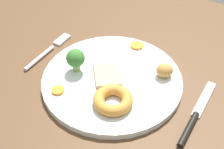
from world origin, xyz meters
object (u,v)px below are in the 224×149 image
roast_potato_left (165,70)px  carrot_coin_back (137,45)px  broccoli_floret (76,59)px  yorkshire_pudding (113,100)px  knife (194,117)px  carrot_coin_front (58,90)px  fork (49,50)px  meat_slice_main (107,75)px  dinner_plate (112,80)px

roast_potato_left → carrot_coin_back: bearing=148.1°
roast_potato_left → broccoli_floret: size_ratio=0.67×
yorkshire_pudding → knife: (14.53, 5.70, -2.05)cm
carrot_coin_front → fork: 14.98cm
carrot_coin_front → carrot_coin_back: (6.76, 20.99, -0.04)cm
meat_slice_main → carrot_coin_back: meat_slice_main is taller
dinner_plate → fork: bearing=175.2°
meat_slice_main → yorkshire_pudding: yorkshire_pudding is taller
carrot_coin_back → broccoli_floret: size_ratio=0.57×
yorkshire_pudding → carrot_coin_back: bearing=103.6°
yorkshire_pudding → roast_potato_left: (5.12, 12.33, 0.40)cm
meat_slice_main → dinner_plate: bearing=2.8°
roast_potato_left → carrot_coin_back: roast_potato_left is taller
yorkshire_pudding → roast_potato_left: bearing=67.5°
carrot_coin_front → yorkshire_pudding: bearing=13.7°
yorkshire_pudding → fork: yorkshire_pudding is taller
yorkshire_pudding → fork: 23.32cm
yorkshire_pudding → broccoli_floret: (-11.68, 4.39, 2.03)cm
broccoli_floret → knife: broccoli_floret is taller
carrot_coin_front → knife: carrot_coin_front is taller
roast_potato_left → broccoli_floret: (-16.80, -7.94, 1.63)cm
roast_potato_left → carrot_coin_front: roast_potato_left is taller
carrot_coin_front → carrot_coin_back: bearing=72.2°
carrot_coin_back → broccoli_floret: (-7.27, -13.88, 2.90)cm
carrot_coin_back → broccoli_floret: 15.93cm
dinner_plate → knife: bearing=-1.3°
dinner_plate → carrot_coin_front: (-7.31, -8.83, 0.96)cm
meat_slice_main → knife: bearing=-1.0°
fork → knife: knife is taller
meat_slice_main → carrot_coin_front: meat_slice_main is taller
meat_slice_main → broccoli_floret: (-6.68, -1.66, 2.73)cm
broccoli_floret → carrot_coin_back: bearing=62.4°
dinner_plate → roast_potato_left: size_ratio=8.37×
dinner_plate → yorkshire_pudding: (3.87, -6.11, 1.80)cm
meat_slice_main → carrot_coin_front: bearing=-125.1°
carrot_coin_front → dinner_plate: bearing=50.4°
roast_potato_left → broccoli_floret: bearing=-154.7°
roast_potato_left → knife: size_ratio=0.19×
roast_potato_left → broccoli_floret: 18.66cm
yorkshire_pudding → broccoli_floret: bearing=159.4°
broccoli_floret → fork: size_ratio=0.34×
fork → carrot_coin_back: bearing=-57.8°
knife → yorkshire_pudding: bearing=110.7°
dinner_plate → yorkshire_pudding: size_ratio=3.80×
yorkshire_pudding → knife: yorkshire_pudding is taller
dinner_plate → broccoli_floret: 8.87cm
dinner_plate → knife: size_ratio=1.58×
roast_potato_left → meat_slice_main: bearing=-148.2°
yorkshire_pudding → carrot_coin_front: (-11.18, -2.72, -0.84)cm
dinner_plate → roast_potato_left: (8.99, 6.22, 2.20)cm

